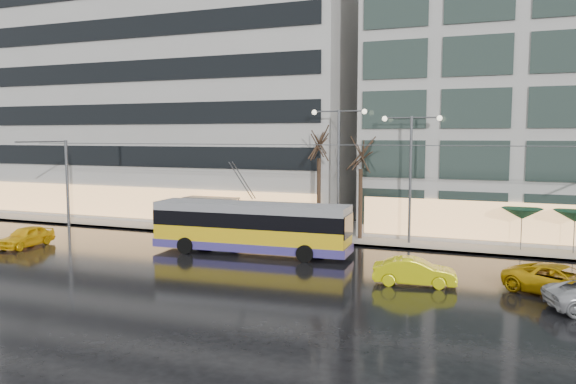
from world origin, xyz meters
The scene contains 19 objects.
ground centered at (0.00, 0.00, 0.00)m, with size 140.00×140.00×0.00m, color black.
sidewalk centered at (2.00, 14.00, 0.07)m, with size 80.00×10.00×0.15m, color gray.
kerb centered at (2.00, 9.05, 0.07)m, with size 80.00×0.10×0.15m, color slate.
building_left centered at (-16.00, 19.00, 11.15)m, with size 34.00×14.00×22.00m, color #ADAAA5.
trolleybus centered at (-1.78, 4.35, 1.56)m, with size 12.56×5.04×5.77m.
catenary centered at (1.00, 7.94, 4.25)m, with size 42.24×5.12×7.00m.
bus_shelter centered at (-8.38, 10.69, 1.96)m, with size 4.20×1.60×2.51m.
street_lamp_near centered at (2.00, 10.80, 5.99)m, with size 3.96×0.36×9.03m.
street_lamp_far centered at (7.00, 10.80, 5.71)m, with size 3.96×0.36×8.53m.
tree_a centered at (0.50, 11.00, 7.09)m, with size 3.20×3.20×8.40m.
tree_b centered at (3.50, 11.20, 6.40)m, with size 3.20×3.20×7.70m.
parasol_a centered at (14.00, 11.00, 2.45)m, with size 2.50×2.50×2.65m.
parasol_b centered at (17.00, 11.00, 2.45)m, with size 2.50×2.50×2.65m.
taxi_a centered at (-16.65, 0.91, 0.69)m, with size 1.62×4.04×1.38m, color yellow.
taxi_b centered at (8.90, 0.55, 0.67)m, with size 1.42×4.06×1.34m, color yellow.
taxi_c centered at (15.50, 0.98, 0.70)m, with size 2.34×5.07×1.41m, color #D39D0B.
pedestrian_a centered at (-6.47, 11.59, 1.59)m, with size 1.05×1.06×2.19m.
pedestrian_b centered at (-6.04, 10.32, 0.95)m, with size 0.83×0.67×1.60m.
pedestrian_c centered at (-10.49, 10.84, 1.27)m, with size 1.11×1.04×2.11m.
Camera 1 is at (12.87, -27.08, 7.38)m, focal length 35.00 mm.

